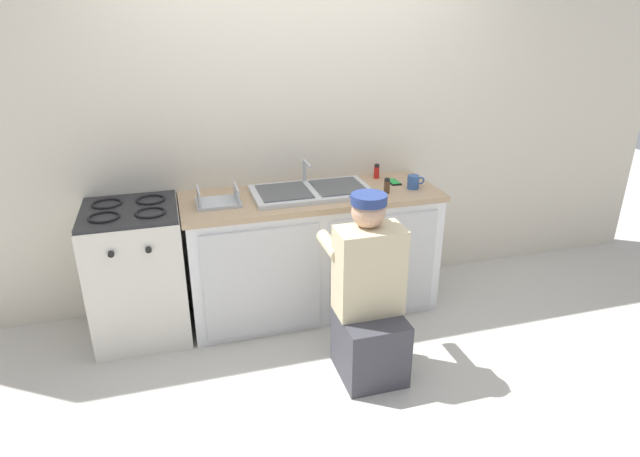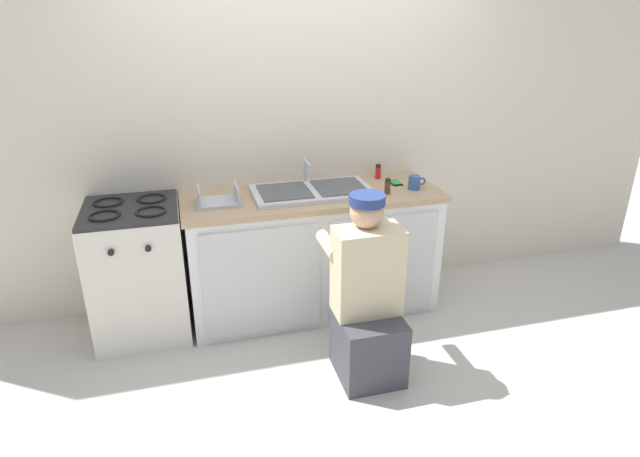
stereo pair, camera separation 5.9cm
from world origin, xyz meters
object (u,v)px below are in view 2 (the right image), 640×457
stove_range (138,271)px  cell_phone (395,182)px  plumber_person (367,304)px  spice_bottle_red (378,172)px  dish_rack_tray (219,200)px  sink_double_basin (312,191)px  spice_bottle_pepper (388,186)px  coffee_mug (415,182)px

stove_range → cell_phone: bearing=2.2°
plumber_person → cell_phone: size_ratio=7.89×
spice_bottle_red → cell_phone: bearing=-61.2°
spice_bottle_red → cell_phone: 0.16m
stove_range → dish_rack_tray: dish_rack_tray is taller
sink_double_basin → cell_phone: sink_double_basin is taller
spice_bottle_red → cell_phone: size_ratio=0.75×
plumber_person → spice_bottle_red: bearing=66.9°
spice_bottle_pepper → cell_phone: 0.24m
plumber_person → coffee_mug: (0.59, 0.72, 0.46)m
dish_rack_tray → plumber_person: bearing=-46.2°
dish_rack_tray → sink_double_basin: bearing=2.7°
cell_phone → dish_rack_tray: bearing=-175.6°
plumber_person → coffee_mug: plumber_person is taller
sink_double_basin → coffee_mug: bearing=-7.5°
plumber_person → coffee_mug: bearing=50.6°
spice_bottle_red → sink_double_basin: bearing=-159.7°
sink_double_basin → stove_range: (-1.18, -0.00, -0.44)m
dish_rack_tray → spice_bottle_red: (1.18, 0.23, 0.03)m
stove_range → spice_bottle_pepper: bearing=-4.4°
plumber_person → spice_bottle_pepper: plumber_person is taller
coffee_mug → cell_phone: size_ratio=0.90×
sink_double_basin → dish_rack_tray: sink_double_basin is taller
plumber_person → dish_rack_tray: bearing=133.8°
cell_phone → sink_double_basin: bearing=-173.9°
stove_range → plumber_person: plumber_person is taller
sink_double_basin → stove_range: bearing=-179.9°
dish_rack_tray → cell_phone: size_ratio=2.00×
sink_double_basin → cell_phone: size_ratio=5.71×
sink_double_basin → coffee_mug: size_ratio=6.35×
sink_double_basin → cell_phone: (0.63, 0.07, -0.01)m
dish_rack_tray → spice_bottle_red: 1.20m
stove_range → cell_phone: size_ratio=6.44×
stove_range → spice_bottle_pepper: spice_bottle_pepper is taller
spice_bottle_red → spice_bottle_pepper: bearing=-100.2°
stove_range → spice_bottle_pepper: size_ratio=8.58×
spice_bottle_pepper → spice_bottle_red: (0.06, 0.34, 0.00)m
dish_rack_tray → coffee_mug: bearing=-2.7°
plumber_person → cell_phone: plumber_person is taller
spice_bottle_pepper → cell_phone: size_ratio=0.75×
sink_double_basin → coffee_mug: 0.71m
stove_range → spice_bottle_red: bearing=6.8°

